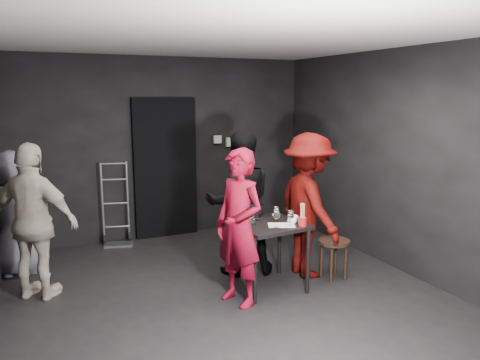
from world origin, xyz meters
name	(u,v)px	position (x,y,z in m)	size (l,w,h in m)	color
floor	(228,296)	(0.00, 0.00, 0.00)	(4.50, 5.00, 0.02)	black
ceiling	(226,37)	(0.00, 0.00, 2.70)	(4.50, 5.00, 0.02)	silver
wall_back	(164,148)	(0.00, 2.50, 1.35)	(4.50, 0.04, 2.70)	black
wall_front	(401,244)	(0.00, -2.50, 1.35)	(4.50, 0.04, 2.70)	black
wall_right	(397,161)	(2.25, 0.00, 1.35)	(0.04, 5.00, 2.70)	black
doorway	(165,168)	(0.00, 2.44, 1.05)	(0.95, 0.10, 2.10)	black
wallbox_upper	(217,139)	(0.85, 2.45, 1.45)	(0.12, 0.06, 0.12)	#B7B7B2
wallbox_lower	(229,142)	(1.05, 2.45, 1.40)	(0.10, 0.06, 0.14)	#B7B7B2
hand_truck	(117,229)	(-0.78, 2.31, 0.22)	(0.40, 0.34, 1.20)	#B2B2B7
tasting_table	(268,232)	(0.51, 0.05, 0.65)	(0.72, 0.72, 0.75)	black
stool	(334,247)	(1.34, -0.04, 0.38)	(0.37, 0.37, 0.47)	#352015
server_red	(239,221)	(0.06, -0.17, 0.88)	(0.64, 0.42, 1.77)	maroon
woman_black	(240,192)	(0.41, 0.60, 1.00)	(0.97, 0.53, 1.99)	black
man_maroon	(309,195)	(1.13, 0.20, 0.98)	(1.26, 0.59, 1.95)	#450604
bystander_cream	(34,213)	(-1.85, 0.81, 0.93)	(1.09, 0.52, 1.86)	beige
bystander_grey	(14,212)	(-2.07, 1.65, 0.77)	(0.75, 0.41, 1.53)	#575561
tasting_mat	(281,225)	(0.60, -0.09, 0.75)	(0.28, 0.19, 0.00)	white
wine_glass_a	(251,221)	(0.24, -0.08, 0.84)	(0.07, 0.07, 0.18)	white
wine_glass_b	(254,215)	(0.34, 0.07, 0.85)	(0.07, 0.07, 0.20)	white
wine_glass_c	(257,213)	(0.45, 0.20, 0.84)	(0.07, 0.07, 0.18)	white
wine_glass_d	(276,217)	(0.51, -0.14, 0.86)	(0.08, 0.08, 0.22)	white
wine_glass_e	(291,218)	(0.67, -0.16, 0.85)	(0.07, 0.07, 0.19)	white
wine_glass_f	(276,213)	(0.63, 0.09, 0.84)	(0.07, 0.07, 0.18)	white
wine_bottle	(242,216)	(0.20, 0.08, 0.86)	(0.07, 0.07, 0.27)	black
breadstick_cup	(302,215)	(0.79, -0.20, 0.87)	(0.09, 0.09, 0.27)	#A8191D
reserved_card	(292,218)	(0.77, -0.03, 0.80)	(0.07, 0.12, 0.09)	white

